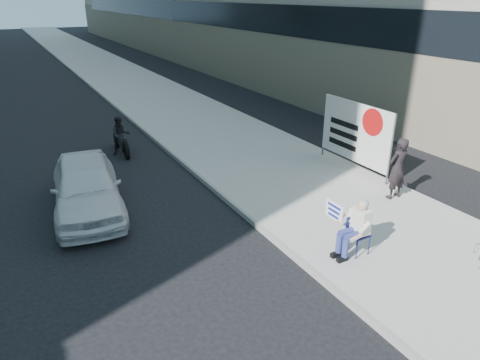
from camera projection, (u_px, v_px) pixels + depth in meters
ground at (273, 318)px, 7.85m from camera, size 160.00×160.00×0.00m
near_sidewalk at (146, 92)px, 25.60m from camera, size 5.00×120.00×0.15m
seated_protester at (355, 225)px, 9.24m from camera, size 0.83×1.12×1.31m
pedestrian_woman at (397, 168)px, 11.80m from camera, size 0.66×0.45×1.76m
protest_banner at (355, 132)px, 13.65m from camera, size 0.08×3.06×2.20m
white_sedan_near at (87, 186)px, 11.43m from camera, size 2.29×4.48×1.46m
motorcycle at (121, 137)px, 15.67m from camera, size 0.73×2.05×1.42m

